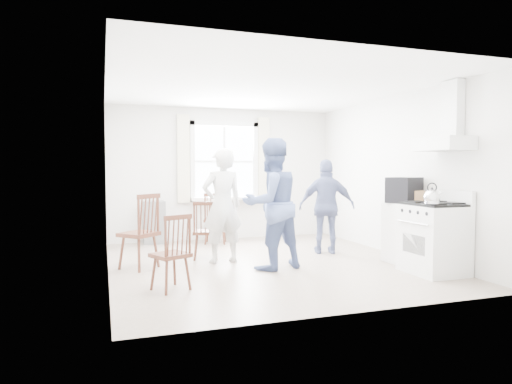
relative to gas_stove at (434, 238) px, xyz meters
name	(u,v)px	position (x,y,z in m)	size (l,w,h in m)	color
room_shell	(266,176)	(-1.91, 1.35, 0.82)	(4.62, 5.12, 2.64)	gray
window_assembly	(225,166)	(-1.91, 3.80, 0.98)	(1.88, 0.24, 1.70)	white
range_hood	(446,132)	(0.16, 0.00, 1.42)	(0.45, 0.76, 0.94)	silver
shelf_unit	(154,222)	(-3.31, 3.68, -0.08)	(0.40, 0.30, 0.80)	slate
gas_stove	(434,238)	(0.00, 0.00, 0.00)	(0.68, 0.76, 1.12)	silver
kettle	(432,198)	(-0.27, -0.26, 0.56)	(0.20, 0.20, 0.29)	silver
low_cabinet	(406,233)	(0.07, 0.70, -0.03)	(0.50, 0.55, 0.90)	silver
stereo_stack	(404,190)	(0.03, 0.70, 0.61)	(0.54, 0.51, 0.38)	black
cardboard_box	(413,197)	(0.12, 0.61, 0.51)	(0.29, 0.21, 0.19)	tan
windsor_chair_a	(145,223)	(-3.66, 1.49, 0.17)	(0.63, 0.63, 1.07)	#422015
windsor_chair_b	(205,224)	(-2.72, 1.87, 0.07)	(0.46, 0.46, 0.92)	#422015
windsor_chair_c	(175,244)	(-3.44, 0.19, 0.06)	(0.50, 0.50, 0.90)	#422015
person_left	(222,206)	(-2.52, 1.60, 0.37)	(0.62, 0.62, 1.71)	silver
person_mid	(271,204)	(-1.98, 0.95, 0.43)	(0.89, 0.89, 1.84)	#4F6093
person_right	(327,206)	(-0.69, 1.77, 0.30)	(0.92, 0.92, 1.56)	navy
potted_plant	(224,188)	(-1.95, 3.71, 0.55)	(0.20, 0.20, 0.37)	#2F6A35
windsor_chair_d	(215,213)	(-2.24, 3.25, 0.11)	(0.51, 0.50, 0.97)	#422015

